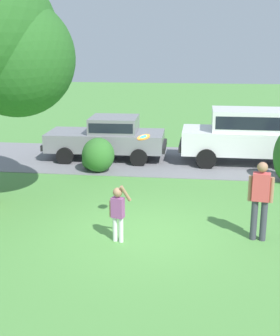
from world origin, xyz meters
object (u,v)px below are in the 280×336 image
Objects in this scene: parked_suv at (247,133)px; adult_onlooker at (260,197)px; parked_sedan at (108,136)px; frisbee at (143,137)px; child_thrower at (118,210)px.

parked_suv reaches higher than adult_onlooker.
frisbee is (2.08, -6.55, 1.33)m from parked_sedan.
parked_suv is 16.27× the size of frisbee.
child_thrower is 3.03m from adult_onlooker.
adult_onlooker is at bearing -55.41° from parked_sedan.
frisbee is at bearing -72.35° from parked_sedan.
parked_sedan is at bearing 102.75° from child_thrower.
child_thrower is (1.61, -7.13, -0.13)m from parked_sedan.
adult_onlooker is at bearing -2.52° from frisbee.
parked_suv reaches higher than child_thrower.
frisbee is at bearing 177.48° from adult_onlooker.
parked_suv is at bearing 86.96° from adult_onlooker.
frisbee reaches higher than parked_suv.
child_thrower is (-3.33, -7.11, -0.36)m from parked_suv.
adult_onlooker is (4.59, -6.66, 0.13)m from parked_sedan.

